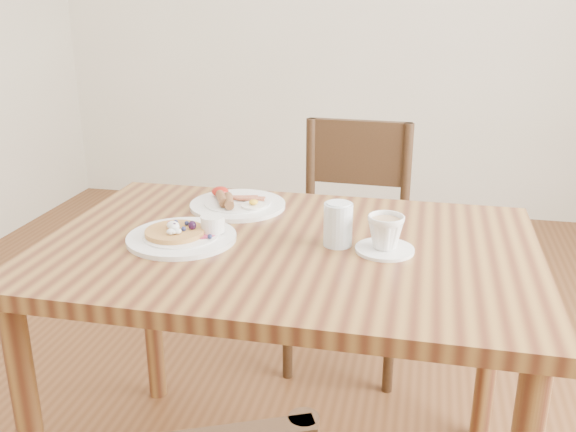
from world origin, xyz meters
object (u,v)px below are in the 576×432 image
(dining_table, at_px, (288,280))
(chair_far, at_px, (351,232))
(pancake_plate, at_px, (184,235))
(breakfast_plate, at_px, (236,203))
(water_glass, at_px, (338,225))
(teacup_saucer, at_px, (385,235))

(dining_table, bearing_deg, chair_far, 85.20)
(dining_table, bearing_deg, pancake_plate, -172.22)
(breakfast_plate, bearing_deg, pancake_plate, -101.52)
(water_glass, bearing_deg, dining_table, -173.24)
(breakfast_plate, bearing_deg, water_glass, -34.12)
(chair_far, height_order, teacup_saucer, chair_far)
(dining_table, relative_size, pancake_plate, 4.44)
(breakfast_plate, height_order, teacup_saucer, teacup_saucer)
(dining_table, height_order, water_glass, water_glass)
(dining_table, xyz_separation_m, chair_far, (0.06, 0.77, -0.16))
(teacup_saucer, bearing_deg, chair_far, 102.42)
(pancake_plate, bearing_deg, chair_far, 68.25)
(pancake_plate, bearing_deg, breakfast_plate, 78.48)
(breakfast_plate, relative_size, water_glass, 2.57)
(dining_table, distance_m, teacup_saucer, 0.27)
(pancake_plate, relative_size, breakfast_plate, 1.00)
(pancake_plate, relative_size, water_glass, 2.57)
(dining_table, distance_m, chair_far, 0.79)
(dining_table, height_order, pancake_plate, pancake_plate)
(breakfast_plate, xyz_separation_m, water_glass, (0.32, -0.22, 0.04))
(dining_table, relative_size, breakfast_plate, 4.44)
(dining_table, distance_m, water_glass, 0.19)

